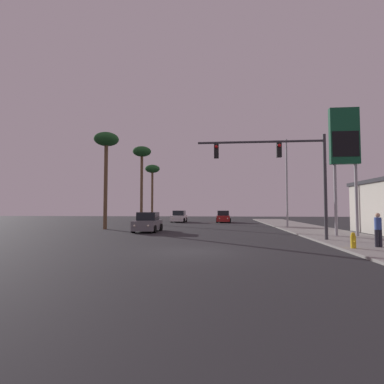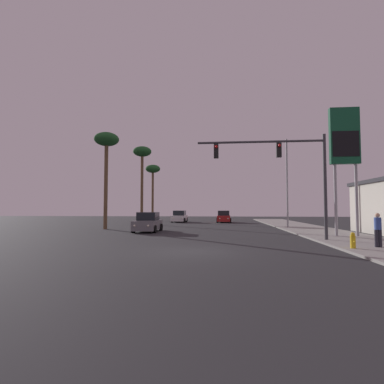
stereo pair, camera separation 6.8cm
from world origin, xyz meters
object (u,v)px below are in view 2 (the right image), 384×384
Objects in this scene: gas_station_sign at (345,143)px; palm_tree_mid at (142,156)px; fire_hydrant at (353,241)px; palm_tree_near at (106,145)px; street_lamp at (286,178)px; car_red at (224,217)px; pedestrian_on_sidewalk at (378,228)px; palm_tree_far at (153,172)px; car_grey at (148,223)px; traffic_light_mast at (286,164)px; car_white at (179,217)px.

gas_station_sign is 25.11m from palm_tree_mid.
palm_tree_near is (-17.42, 13.06, 7.74)m from fire_hydrant.
street_lamp is at bearing 88.81° from fire_hydrant.
car_red is 0.46× the size of palm_tree_near.
pedestrian_on_sidewalk is (1.10, -15.57, -4.08)m from street_lamp.
gas_station_sign is 0.89× the size of palm_tree_mid.
palm_tree_near is at bearing 146.52° from pedestrian_on_sidewalk.
palm_tree_far is at bearing 117.78° from fire_hydrant.
car_grey is at bearing -72.58° from palm_tree_mid.
fire_hydrant is 0.46× the size of pedestrian_on_sidewalk.
car_grey is 2.59× the size of pedestrian_on_sidewalk.
pedestrian_on_sidewalk is 0.18× the size of palm_tree_near.
traffic_light_mast is 12.43m from street_lamp.
fire_hydrant is (5.88, -28.21, -0.27)m from car_red.
fire_hydrant is 38.10m from palm_tree_far.
street_lamp is at bearing 138.16° from car_white.
street_lamp is 11.84× the size of fire_hydrant.
fire_hydrant is at bearing 115.64° from car_white.
palm_tree_far is at bearing 120.13° from pedestrian_on_sidewalk.
car_grey is 24.19m from palm_tree_far.
palm_tree_far is at bearing -40.32° from car_white.
gas_station_sign is (8.31, -21.49, 5.86)m from car_red.
palm_tree_mid is (-16.52, 23.06, 8.32)m from fire_hydrant.
car_red and car_white have the same top height.
car_grey is at bearing 165.94° from gas_station_sign.
traffic_light_mast is at bearing 118.66° from fire_hydrant.
traffic_light_mast is (10.40, -6.49, 4.00)m from car_grey.
gas_station_sign is 33.00m from palm_tree_far.
traffic_light_mast is 0.87× the size of palm_tree_far.
car_red is 0.48× the size of street_lamp.
fire_hydrant is 0.08× the size of palm_tree_mid.
palm_tree_mid is 1.07× the size of palm_tree_near.
car_red is 1.00× the size of car_white.
pedestrian_on_sidewalk is at bearing -99.16° from gas_station_sign.
palm_tree_far is (-0.89, 10.00, -0.84)m from palm_tree_mid.
fire_hydrant is at bearing 139.40° from car_grey.
palm_tree_near is at bearing 149.25° from traffic_light_mast.
fire_hydrant is at bearing 103.19° from car_red.
street_lamp is at bearing 78.32° from traffic_light_mast.
car_red is 14.30m from palm_tree_mid.
gas_station_sign is at bearing -17.71° from palm_tree_near.
palm_tree_far is (-18.85, 32.47, 6.93)m from pedestrian_on_sidewalk.
fire_hydrant is 0.08× the size of palm_tree_far.
car_white is 0.46× the size of palm_tree_near.
palm_tree_near is (-17.75, -3.10, 3.11)m from street_lamp.
car_white is at bearing -42.51° from palm_tree_far.
fire_hydrant is at bearing -157.89° from pedestrian_on_sidewalk.
car_red is at bearing 25.83° from palm_tree_mid.
car_red reaches higher than fire_hydrant.
traffic_light_mast is 0.88× the size of gas_station_sign.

